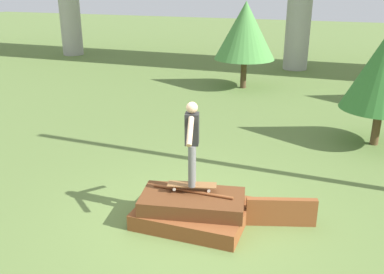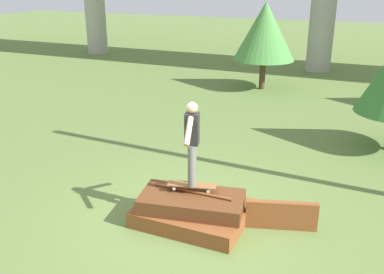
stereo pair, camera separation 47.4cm
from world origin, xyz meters
TOP-DOWN VIEW (x-y plane):
  - ground_plane at (0.00, 0.00)m, footprint 80.00×80.00m
  - scrap_pile at (0.01, -0.03)m, footprint 1.87×1.37m
  - scrap_plank_loose at (1.46, 0.37)m, footprint 1.16×0.46m
  - skateboard at (-0.03, 0.05)m, footprint 0.86×0.42m
  - skater at (-0.03, 0.05)m, footprint 0.35×1.06m
  - tree_mid_back at (-1.42, 9.77)m, footprint 2.26×2.26m

SIDE VIEW (x-z plane):
  - ground_plane at x=0.00m, z-range 0.00..0.00m
  - scrap_pile at x=0.01m, z-range -0.05..0.53m
  - scrap_plank_loose at x=1.46m, z-range 0.00..0.49m
  - skateboard at x=-0.03m, z-range 0.61..0.70m
  - skater at x=-0.03m, z-range 0.77..2.21m
  - tree_mid_back at x=-1.42m, z-range 0.55..3.76m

